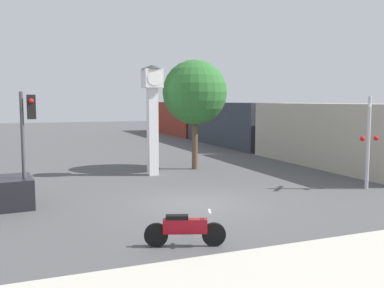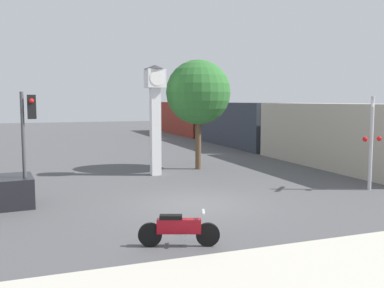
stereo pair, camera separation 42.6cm
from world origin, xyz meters
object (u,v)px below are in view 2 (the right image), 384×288
at_px(motorcycle, 179,229).
at_px(railroad_crossing_signal, 371,139).
at_px(traffic_light, 28,128).
at_px(clock_tower, 155,104).
at_px(street_tree, 198,93).
at_px(freight_train, 237,124).

height_order(motorcycle, railroad_crossing_signal, railroad_crossing_signal).
distance_m(motorcycle, traffic_light, 6.87).
relative_size(clock_tower, traffic_light, 1.36).
bearing_deg(street_tree, clock_tower, -159.16).
bearing_deg(freight_train, clock_tower, -130.90).
distance_m(motorcycle, freight_train, 24.52).
distance_m(motorcycle, railroad_crossing_signal, 10.11).
bearing_deg(traffic_light, clock_tower, 38.89).
bearing_deg(freight_train, traffic_light, -134.19).
bearing_deg(traffic_light, railroad_crossing_signal, -7.95).
height_order(clock_tower, railroad_crossing_signal, clock_tower).
height_order(freight_train, traffic_light, traffic_light).
distance_m(traffic_light, street_tree, 9.89).
bearing_deg(freight_train, street_tree, -125.05).
height_order(motorcycle, traffic_light, traffic_light).
relative_size(freight_train, railroad_crossing_signal, 9.67).
xyz_separation_m(traffic_light, street_tree, (8.13, 5.47, 1.31)).
bearing_deg(railroad_crossing_signal, street_tree, 122.26).
bearing_deg(motorcycle, traffic_light, 141.83).
bearing_deg(railroad_crossing_signal, traffic_light, 172.05).
bearing_deg(clock_tower, traffic_light, -141.11).
height_order(traffic_light, street_tree, street_tree).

